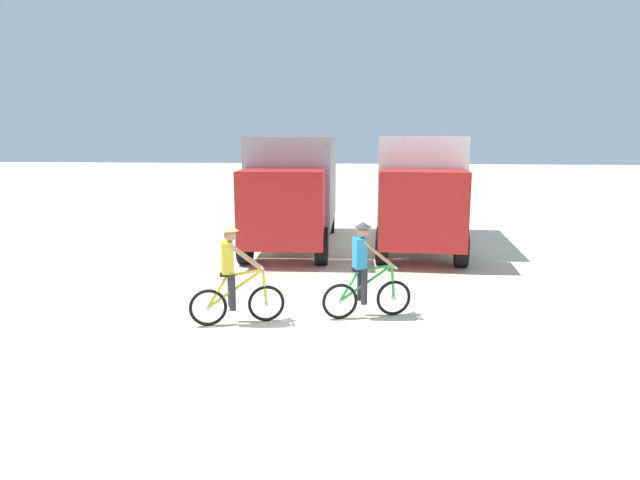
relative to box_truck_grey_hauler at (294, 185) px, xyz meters
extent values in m
plane|color=beige|center=(1.37, -8.15, -1.87)|extent=(120.00, 120.00, 0.00)
cube|color=#9E9EA3|center=(-0.02, 0.58, 0.13)|extent=(2.59, 5.28, 2.70)
cube|color=#B21E1E|center=(0.10, -2.82, -0.37)|extent=(2.25, 1.58, 2.00)
cube|color=black|center=(0.13, -3.52, -0.02)|extent=(2.03, 0.15, 0.80)
cylinder|color=black|center=(1.12, -2.69, -1.37)|extent=(0.36, 1.01, 1.00)
cylinder|color=black|center=(-0.92, -2.76, -1.37)|extent=(0.36, 1.01, 1.00)
cylinder|color=black|center=(0.94, 2.30, -1.37)|extent=(0.36, 1.01, 1.00)
cylinder|color=black|center=(-1.10, 2.23, -1.37)|extent=(0.36, 1.01, 1.00)
cube|color=white|center=(3.92, 0.76, 0.13)|extent=(2.69, 5.33, 2.70)
cube|color=#B21E1E|center=(3.73, -2.64, -0.37)|extent=(2.28, 1.62, 2.00)
cube|color=black|center=(3.69, -3.34, -0.02)|extent=(2.03, 0.19, 0.80)
cylinder|color=black|center=(4.75, -2.60, -1.37)|extent=(0.38, 1.02, 1.00)
cylinder|color=black|center=(2.72, -2.48, -1.37)|extent=(0.38, 1.02, 1.00)
cylinder|color=black|center=(5.03, 2.39, -1.37)|extent=(0.38, 1.02, 1.00)
cylinder|color=black|center=(3.00, 2.50, -1.37)|extent=(0.38, 1.02, 1.00)
torus|color=black|center=(0.53, -7.35, -1.53)|extent=(0.66, 0.28, 0.68)
cylinder|color=silver|center=(0.53, -7.35, -1.53)|extent=(0.10, 0.10, 0.08)
torus|color=black|center=(-0.46, -7.70, -1.53)|extent=(0.66, 0.28, 0.68)
cylinder|color=silver|center=(-0.46, -7.70, -1.53)|extent=(0.10, 0.10, 0.08)
cylinder|color=gold|center=(0.01, -7.53, -1.21)|extent=(0.98, 0.39, 0.68)
cylinder|color=gold|center=(0.18, -7.47, -0.93)|extent=(0.64, 0.27, 0.13)
cylinder|color=gold|center=(-0.29, -7.64, -1.25)|extent=(0.38, 0.18, 0.59)
cylinder|color=gold|center=(0.51, -7.35, -1.21)|extent=(0.11, 0.08, 0.64)
cylinder|color=silver|center=(0.49, -7.36, -0.89)|extent=(0.21, 0.50, 0.04)
cube|color=black|center=(-0.13, -7.58, -0.94)|extent=(0.27, 0.19, 0.06)
cube|color=gold|center=(-0.11, -7.58, -0.63)|extent=(0.30, 0.37, 0.56)
sphere|color=#A87A5B|center=(-0.06, -7.56, -0.23)|extent=(0.22, 0.22, 0.22)
cone|color=tan|center=(-0.06, -7.56, -0.10)|extent=(0.32, 0.32, 0.10)
cylinder|color=#26262B|center=(-0.10, -7.43, -1.24)|extent=(0.12, 0.12, 0.66)
cylinder|color=#26262B|center=(-0.01, -7.68, -1.24)|extent=(0.12, 0.12, 0.66)
cylinder|color=#A87A5B|center=(0.14, -7.29, -0.65)|extent=(0.60, 0.30, 0.53)
cylinder|color=#A87A5B|center=(0.27, -7.63, -0.65)|extent=(0.62, 0.22, 0.53)
torus|color=black|center=(2.87, -6.77, -1.53)|extent=(0.67, 0.26, 0.68)
cylinder|color=silver|center=(2.87, -6.77, -1.53)|extent=(0.10, 0.10, 0.08)
torus|color=black|center=(1.87, -7.09, -1.53)|extent=(0.67, 0.26, 0.68)
cylinder|color=silver|center=(1.87, -7.09, -1.53)|extent=(0.10, 0.10, 0.08)
cylinder|color=green|center=(2.35, -6.94, -1.21)|extent=(0.99, 0.36, 0.68)
cylinder|color=green|center=(2.51, -6.88, -0.93)|extent=(0.65, 0.25, 0.13)
cylinder|color=green|center=(2.04, -7.04, -1.25)|extent=(0.38, 0.16, 0.59)
cylinder|color=green|center=(2.85, -6.78, -1.21)|extent=(0.11, 0.08, 0.64)
cylinder|color=silver|center=(2.82, -6.79, -0.89)|extent=(0.19, 0.51, 0.04)
cube|color=black|center=(2.20, -6.98, -0.94)|extent=(0.27, 0.19, 0.06)
cube|color=teal|center=(2.22, -6.98, -0.63)|extent=(0.29, 0.37, 0.56)
sphere|color=#A87A5B|center=(2.28, -6.96, -0.23)|extent=(0.22, 0.22, 0.22)
cone|color=#333333|center=(2.28, -6.96, -0.10)|extent=(0.32, 0.32, 0.10)
cylinder|color=#26262B|center=(2.24, -6.84, -1.24)|extent=(0.12, 0.12, 0.66)
cylinder|color=#26262B|center=(2.32, -7.08, -1.24)|extent=(0.12, 0.12, 0.66)
cylinder|color=#A87A5B|center=(2.49, -6.70, -0.65)|extent=(0.60, 0.28, 0.53)
cylinder|color=#A87A5B|center=(2.59, -7.05, -0.65)|extent=(0.62, 0.20, 0.53)
camera|label=1|loc=(2.45, -17.00, 1.49)|focal=31.17mm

